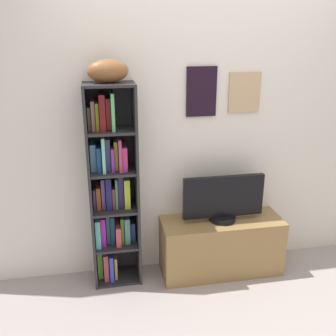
# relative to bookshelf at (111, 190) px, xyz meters

# --- Properties ---
(back_wall) EXTENTS (4.80, 0.08, 2.56)m
(back_wall) POSITION_rel_bookshelf_xyz_m (0.76, 0.14, 0.48)
(back_wall) COLOR silver
(back_wall) RESTS_ON ground
(bookshelf) EXTENTS (0.38, 0.28, 1.64)m
(bookshelf) POSITION_rel_bookshelf_xyz_m (0.00, 0.00, 0.00)
(bookshelf) COLOR #272628
(bookshelf) RESTS_ON ground
(football) EXTENTS (0.30, 0.18, 0.17)m
(football) POSITION_rel_bookshelf_xyz_m (0.02, -0.03, 0.92)
(football) COLOR brown
(football) RESTS_ON bookshelf
(tv_stand) EXTENTS (1.02, 0.38, 0.49)m
(tv_stand) POSITION_rel_bookshelf_xyz_m (0.91, -0.08, -0.55)
(tv_stand) COLOR olive
(tv_stand) RESTS_ON ground
(television) EXTENTS (0.68, 0.22, 0.39)m
(television) POSITION_rel_bookshelf_xyz_m (0.91, -0.08, -0.12)
(television) COLOR black
(television) RESTS_ON tv_stand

